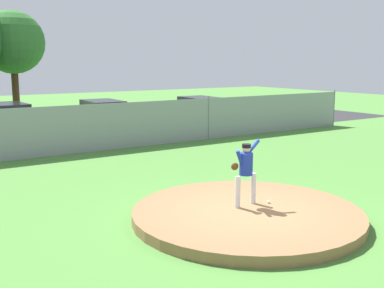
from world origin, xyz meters
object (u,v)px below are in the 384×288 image
(baseball, at_px, (269,202))
(traffic_cone_orange, at_px, (167,127))
(parked_car_silver, at_px, (6,123))
(parked_car_champagne, at_px, (103,118))
(parked_car_burgundy, at_px, (200,112))
(pitcher_youth, at_px, (246,168))

(baseball, height_order, traffic_cone_orange, traffic_cone_orange)
(parked_car_silver, xyz_separation_m, parked_car_champagne, (4.55, -0.68, 0.00))
(baseball, relative_size, parked_car_silver, 0.02)
(parked_car_burgundy, xyz_separation_m, traffic_cone_orange, (-3.00, -1.30, -0.52))
(pitcher_youth, height_order, baseball, pitcher_youth)
(parked_car_burgundy, bearing_deg, pitcher_youth, -120.38)
(pitcher_youth, xyz_separation_m, parked_car_silver, (-2.39, 14.57, -0.34))
(parked_car_silver, bearing_deg, baseball, -78.52)
(parked_car_silver, distance_m, parked_car_champagne, 4.60)
(pitcher_youth, distance_m, parked_car_burgundy, 16.43)
(parked_car_champagne, height_order, traffic_cone_orange, parked_car_champagne)
(baseball, xyz_separation_m, traffic_cone_orange, (4.70, 13.05, -0.02))
(pitcher_youth, xyz_separation_m, parked_car_champagne, (2.16, 13.89, -0.34))
(parked_car_burgundy, bearing_deg, baseball, -118.23)
(parked_car_champagne, bearing_deg, pitcher_youth, -98.83)
(baseball, distance_m, parked_car_burgundy, 16.30)
(pitcher_youth, distance_m, parked_car_champagne, 14.06)
(pitcher_youth, bearing_deg, baseball, -16.69)
(parked_car_champagne, relative_size, parked_car_burgundy, 1.03)
(baseball, bearing_deg, traffic_cone_orange, 70.19)
(parked_car_burgundy, distance_m, traffic_cone_orange, 3.31)
(traffic_cone_orange, bearing_deg, baseball, -109.81)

